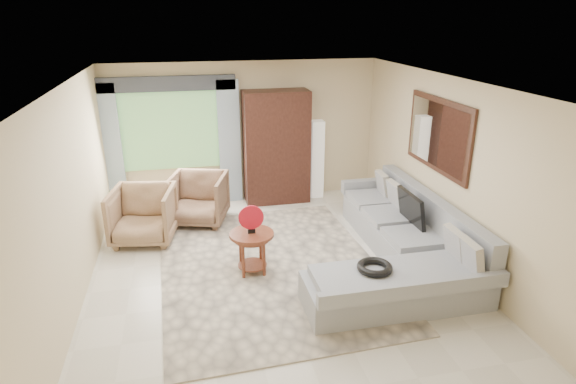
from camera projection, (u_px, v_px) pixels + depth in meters
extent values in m
plane|color=silver|center=(276.00, 272.00, 6.71)|extent=(6.00, 6.00, 0.00)
cube|color=beige|center=(270.00, 267.00, 6.82)|extent=(3.15, 4.11, 0.02)
cube|color=#989BA0|center=(395.00, 231.00, 7.51)|extent=(0.90, 2.40, 0.40)
cube|color=#989BA0|center=(397.00, 291.00, 5.90)|extent=(2.30, 0.80, 0.40)
cube|color=#989BA0|center=(431.00, 213.00, 7.05)|extent=(0.20, 3.20, 0.50)
cube|color=#989BA0|center=(366.00, 186.00, 8.57)|extent=(0.90, 0.16, 0.22)
cube|color=#989BA0|center=(416.00, 290.00, 5.39)|extent=(2.30, 0.10, 0.18)
cube|color=black|center=(411.00, 208.00, 7.02)|extent=(0.14, 0.74, 0.48)
torus|color=black|center=(375.00, 267.00, 5.75)|extent=(0.43, 0.43, 0.09)
cylinder|color=#512415|center=(252.00, 234.00, 6.51)|extent=(0.61, 0.61, 0.04)
cylinder|color=#512415|center=(252.00, 255.00, 6.61)|extent=(0.40, 0.40, 0.55)
cylinder|color=#B1111F|center=(251.00, 217.00, 6.42)|extent=(0.34, 0.05, 0.34)
imported|color=#976D52|center=(143.00, 215.00, 7.51)|extent=(1.08, 1.11, 0.87)
imported|color=#806146|center=(198.00, 199.00, 8.19)|extent=(1.14, 1.16, 0.85)
imported|color=#999999|center=(117.00, 203.00, 8.39)|extent=(0.58, 0.52, 0.58)
cube|color=black|center=(276.00, 147.00, 8.95)|extent=(1.20, 0.55, 2.10)
cube|color=silver|center=(316.00, 159.00, 9.27)|extent=(0.24, 0.24, 1.50)
cube|color=#669E59|center=(170.00, 131.00, 8.67)|extent=(1.80, 0.04, 1.40)
cube|color=#9EB7CC|center=(110.00, 149.00, 8.46)|extent=(0.40, 0.08, 2.30)
cube|color=#9EB7CC|center=(230.00, 142.00, 8.89)|extent=(0.40, 0.08, 2.30)
cube|color=#1E232D|center=(166.00, 84.00, 8.31)|extent=(2.40, 0.12, 0.26)
cube|color=black|center=(438.00, 135.00, 6.92)|extent=(0.04, 1.70, 1.05)
cube|color=white|center=(437.00, 135.00, 6.92)|extent=(0.02, 1.54, 0.90)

